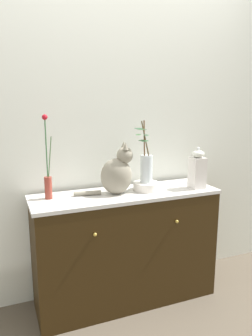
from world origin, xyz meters
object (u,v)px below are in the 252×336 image
at_px(sideboard, 126,247).
at_px(cat_sitting, 117,173).
at_px(jar_lidded_porcelain, 197,170).
at_px(vase_slim_green, 48,178).
at_px(vase_glass_clear, 146,166).
at_px(bowl_porcelain, 146,186).

height_order(sideboard, cat_sitting, cat_sitting).
distance_m(sideboard, jar_lidded_porcelain, 0.78).
xyz_separation_m(vase_slim_green, vase_glass_clear, (0.69, -0.06, 0.04)).
bearing_deg(vase_glass_clear, vase_slim_green, 175.21).
bearing_deg(vase_glass_clear, sideboard, -178.34).
xyz_separation_m(sideboard, cat_sitting, (-0.07, -0.00, 0.57)).
bearing_deg(sideboard, vase_glass_clear, 1.66).
bearing_deg(vase_glass_clear, cat_sitting, -178.73).
xyz_separation_m(sideboard, vase_slim_green, (-0.53, 0.06, 0.56)).
height_order(sideboard, vase_slim_green, vase_slim_green).
height_order(sideboard, bowl_porcelain, bowl_porcelain).
distance_m(sideboard, cat_sitting, 0.57).
relative_size(sideboard, cat_sitting, 3.23).
distance_m(vase_slim_green, jar_lidded_porcelain, 1.08).
bearing_deg(sideboard, vase_slim_green, 173.30).
distance_m(cat_sitting, vase_glass_clear, 0.23).
bearing_deg(jar_lidded_porcelain, bowl_porcelain, 166.64).
xyz_separation_m(cat_sitting, bowl_porcelain, (0.23, 0.01, -0.12)).
relative_size(cat_sitting, bowl_porcelain, 2.19).
bearing_deg(vase_slim_green, sideboard, -6.70).
bearing_deg(sideboard, cat_sitting, -179.67).
xyz_separation_m(vase_glass_clear, jar_lidded_porcelain, (0.38, -0.09, -0.04)).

